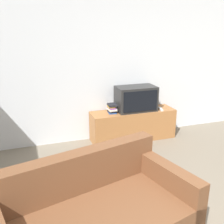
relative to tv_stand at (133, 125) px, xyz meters
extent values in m
cube|color=silver|center=(-0.37, 0.27, 1.03)|extent=(9.00, 0.06, 2.60)
cube|color=#9E6638|center=(0.00, 0.00, 0.00)|extent=(1.51, 0.43, 0.53)
cube|color=black|center=(0.05, 0.02, 0.48)|extent=(0.69, 0.39, 0.43)
cube|color=black|center=(0.05, -0.18, 0.48)|extent=(0.61, 0.01, 0.35)
cube|color=brown|center=(-1.39, -1.94, 0.40)|extent=(1.68, 0.58, 0.39)
cube|color=brown|center=(-0.55, -2.10, 0.07)|extent=(0.36, 0.90, 0.68)
cube|color=#23478E|center=(-0.39, 0.02, 0.27)|extent=(0.16, 0.20, 0.02)
cube|color=black|center=(-0.39, 0.02, 0.30)|extent=(0.13, 0.17, 0.03)
cube|color=silver|center=(-0.39, 0.02, 0.33)|extent=(0.14, 0.20, 0.03)
cube|color=#7A3884|center=(-0.40, 0.01, 0.36)|extent=(0.12, 0.18, 0.02)
cube|color=gold|center=(-0.41, 0.02, 0.38)|extent=(0.12, 0.16, 0.03)
cube|color=black|center=(-0.39, 0.02, 0.41)|extent=(0.16, 0.20, 0.03)
cube|color=#B7B7B7|center=(0.50, -0.09, 0.28)|extent=(0.10, 0.21, 0.02)
camera|label=1|loc=(-1.77, -4.07, 1.67)|focal=42.00mm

